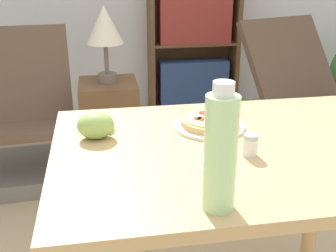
{
  "coord_description": "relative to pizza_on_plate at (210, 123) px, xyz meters",
  "views": [
    {
      "loc": [
        -0.4,
        -1.08,
        1.29
      ],
      "look_at": [
        -0.21,
        0.04,
        0.83
      ],
      "focal_mm": 45.0,
      "sensor_mm": 36.0,
      "label": 1
    }
  ],
  "objects": [
    {
      "name": "pizza_on_plate",
      "position": [
        0.0,
        0.0,
        0.0
      ],
      "size": [
        0.23,
        0.23,
        0.04
      ],
      "color": "white",
      "rests_on": "dining_table"
    },
    {
      "name": "drink_bottle",
      "position": [
        -0.1,
        -0.45,
        0.12
      ],
      "size": [
        0.07,
        0.07,
        0.29
      ],
      "color": "#B7EAA3",
      "rests_on": "dining_table"
    },
    {
      "name": "side_table",
      "position": [
        -0.29,
        1.18,
        -0.48
      ],
      "size": [
        0.34,
        0.34,
        0.6
      ],
      "color": "brown",
      "rests_on": "ground_plane"
    },
    {
      "name": "dining_table",
      "position": [
        0.05,
        -0.14,
        -0.13
      ],
      "size": [
        1.08,
        0.77,
        0.77
      ],
      "color": "tan",
      "rests_on": "ground_plane"
    },
    {
      "name": "table_lamp",
      "position": [
        -0.29,
        1.18,
        0.13
      ],
      "size": [
        0.21,
        0.21,
        0.44
      ],
      "color": "#665B51",
      "rests_on": "side_table"
    },
    {
      "name": "grape_bunch",
      "position": [
        -0.36,
        -0.02,
        0.02
      ],
      "size": [
        0.11,
        0.09,
        0.08
      ],
      "color": "#93BC5B",
      "rests_on": "dining_table"
    },
    {
      "name": "salt_shaker",
      "position": [
        0.06,
        -0.21,
        0.02
      ],
      "size": [
        0.04,
        0.04,
        0.06
      ],
      "color": "white",
      "rests_on": "dining_table"
    },
    {
      "name": "lounge_chair_near",
      "position": [
        -0.84,
        1.24,
        -0.5
      ],
      "size": [
        0.7,
        0.8,
        0.88
      ],
      "rotation": [
        0.0,
        0.0,
        0.07
      ],
      "color": "slate",
      "rests_on": "ground_plane"
    },
    {
      "name": "bookshelf",
      "position": [
        0.49,
        2.33,
        0.03
      ],
      "size": [
        0.78,
        0.25,
        1.72
      ],
      "color": "brown",
      "rests_on": "ground_plane"
    },
    {
      "name": "lounge_chair_far",
      "position": [
        1.04,
        1.34,
        -0.5
      ],
      "size": [
        0.83,
        0.92,
        0.88
      ],
      "rotation": [
        0.0,
        0.0,
        0.31
      ],
      "color": "slate",
      "rests_on": "ground_plane"
    }
  ]
}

